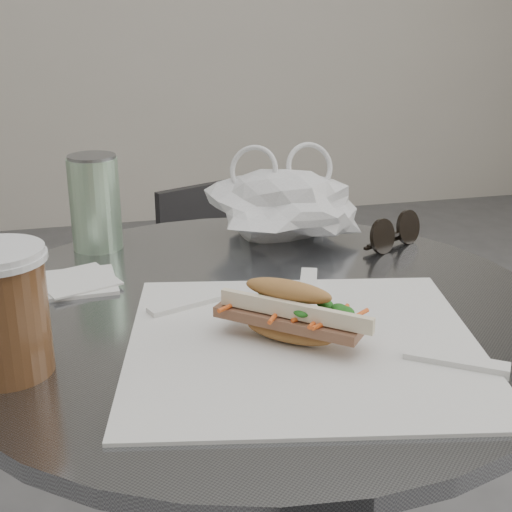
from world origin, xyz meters
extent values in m
cylinder|color=slate|center=(0.00, 0.20, 0.73)|extent=(0.76, 0.76, 0.02)
cylinder|color=#2B2B2D|center=(0.16, 1.02, 0.01)|extent=(0.31, 0.31, 0.02)
cylinder|color=#2B2B2D|center=(0.16, 1.02, 0.20)|extent=(0.05, 0.05, 0.41)
cylinder|color=#2B2B2D|center=(0.16, 1.02, 0.41)|extent=(0.34, 0.34, 0.02)
cube|color=#2B2B2D|center=(0.10, 1.17, 0.53)|extent=(0.26, 0.13, 0.23)
cube|color=white|center=(0.02, 0.08, 0.74)|extent=(0.45, 0.43, 0.00)
ellipsoid|color=#BE7C48|center=(0.01, 0.09, 0.76)|extent=(0.20, 0.19, 0.02)
cube|color=brown|center=(0.01, 0.09, 0.77)|extent=(0.16, 0.15, 0.01)
ellipsoid|color=#BE7C48|center=(0.01, 0.09, 0.80)|extent=(0.20, 0.19, 0.04)
cylinder|color=brown|center=(-0.29, 0.10, 0.80)|extent=(0.09, 0.09, 0.12)
cylinder|color=black|center=(0.23, 0.34, 0.76)|extent=(0.06, 0.04, 0.05)
cylinder|color=black|center=(0.29, 0.38, 0.76)|extent=(0.06, 0.04, 0.05)
cube|color=black|center=(0.26, 0.36, 0.76)|extent=(0.02, 0.01, 0.01)
cube|color=white|center=(-0.22, 0.32, 0.74)|extent=(0.11, 0.11, 0.01)
cube|color=white|center=(-0.22, 0.32, 0.75)|extent=(0.12, 0.12, 0.00)
cylinder|color=#5C9F62|center=(-0.18, 0.47, 0.81)|extent=(0.08, 0.08, 0.14)
cylinder|color=slate|center=(-0.18, 0.47, 0.88)|extent=(0.07, 0.07, 0.00)
camera|label=1|loc=(-0.20, -0.60, 1.11)|focal=50.00mm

